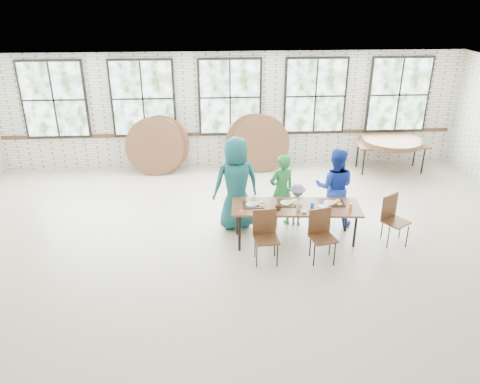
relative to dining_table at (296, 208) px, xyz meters
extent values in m
plane|color=#BDB096|center=(-1.05, -0.38, -0.69)|extent=(12.00, 12.00, 0.00)
plane|color=white|center=(-1.05, -0.38, 2.31)|extent=(12.00, 12.00, 0.00)
plane|color=silver|center=(-1.05, 4.12, 0.81)|extent=(12.00, 0.00, 12.00)
plane|color=silver|center=(-1.05, -4.88, 0.81)|extent=(12.00, 0.00, 12.00)
cube|color=#422819|center=(-1.05, 4.09, 0.21)|extent=(11.80, 0.05, 0.08)
cube|color=black|center=(-5.45, 4.06, 1.19)|extent=(1.62, 0.05, 1.97)
cube|color=white|center=(-5.45, 4.03, 1.19)|extent=(1.50, 0.01, 1.85)
cube|color=black|center=(-3.25, 4.06, 1.19)|extent=(1.62, 0.05, 1.97)
cube|color=white|center=(-3.25, 4.03, 1.19)|extent=(1.50, 0.01, 1.85)
cube|color=black|center=(-1.05, 4.06, 1.19)|extent=(1.62, 0.05, 1.97)
cube|color=white|center=(-1.05, 4.03, 1.19)|extent=(1.50, 0.01, 1.85)
cube|color=black|center=(1.15, 4.06, 1.19)|extent=(1.62, 0.05, 1.97)
cube|color=white|center=(1.15, 4.03, 1.19)|extent=(1.50, 0.01, 1.85)
cube|color=black|center=(3.35, 4.06, 1.19)|extent=(1.62, 0.05, 1.97)
cube|color=white|center=(3.35, 4.03, 1.19)|extent=(1.50, 0.01, 1.85)
cube|color=brown|center=(0.00, 0.00, 0.03)|extent=(2.46, 1.00, 0.04)
cylinder|color=black|center=(-1.08, -0.30, -0.34)|extent=(0.05, 0.05, 0.70)
cylinder|color=black|center=(-1.08, 0.30, -0.34)|extent=(0.05, 0.05, 0.70)
cylinder|color=black|center=(1.08, -0.30, -0.34)|extent=(0.05, 0.05, 0.70)
cylinder|color=black|center=(1.08, 0.30, -0.34)|extent=(0.05, 0.05, 0.70)
cube|color=#502F1A|center=(-0.63, -0.71, -0.24)|extent=(0.45, 0.44, 0.03)
cube|color=#502F1A|center=(-0.65, -0.52, 0.01)|extent=(0.42, 0.07, 0.50)
cylinder|color=black|center=(-0.81, -0.88, -0.47)|extent=(0.02, 0.02, 0.44)
cylinder|color=black|center=(-0.81, -0.54, -0.47)|extent=(0.02, 0.02, 0.44)
cylinder|color=black|center=(-0.45, -0.88, -0.47)|extent=(0.02, 0.02, 0.44)
cylinder|color=black|center=(-0.45, -0.54, -0.47)|extent=(0.02, 0.02, 0.44)
cube|color=#502F1A|center=(0.37, -0.74, -0.24)|extent=(0.50, 0.48, 0.03)
cube|color=#502F1A|center=(0.33, -0.55, 0.01)|extent=(0.42, 0.12, 0.50)
cylinder|color=black|center=(0.19, -0.91, -0.47)|extent=(0.02, 0.02, 0.44)
cylinder|color=black|center=(0.19, -0.57, -0.47)|extent=(0.02, 0.02, 0.44)
cylinder|color=black|center=(0.55, -0.91, -0.47)|extent=(0.02, 0.02, 0.44)
cylinder|color=black|center=(0.55, -0.57, -0.47)|extent=(0.02, 0.02, 0.44)
cube|color=#502F1A|center=(1.88, -0.21, -0.24)|extent=(0.57, 0.56, 0.03)
cube|color=#502F1A|center=(1.78, -0.05, 0.01)|extent=(0.37, 0.25, 0.50)
cylinder|color=black|center=(1.70, -0.38, -0.47)|extent=(0.02, 0.02, 0.44)
cylinder|color=black|center=(1.70, -0.04, -0.47)|extent=(0.02, 0.02, 0.44)
cylinder|color=black|center=(2.06, -0.38, -0.47)|extent=(0.02, 0.02, 0.44)
cylinder|color=black|center=(2.06, -0.04, -0.47)|extent=(0.02, 0.02, 0.44)
imported|color=#184F5C|center=(-1.09, 0.65, 0.26)|extent=(1.03, 0.79, 1.89)
imported|color=#228037|center=(-0.18, 0.65, 0.08)|extent=(0.66, 0.56, 1.54)
imported|color=#151B44|center=(0.15, 0.65, -0.24)|extent=(0.67, 0.53, 0.90)
imported|color=#1835AC|center=(0.89, 0.65, 0.12)|extent=(0.93, 0.81, 1.63)
cube|color=brown|center=(3.10, 3.46, 0.03)|extent=(1.81, 0.78, 0.04)
cylinder|color=black|center=(2.32, 3.19, -0.34)|extent=(0.04, 0.04, 0.70)
cylinder|color=black|center=(2.32, 3.74, -0.34)|extent=(0.04, 0.04, 0.70)
cylinder|color=black|center=(3.88, 3.19, -0.34)|extent=(0.04, 0.04, 0.70)
cylinder|color=black|center=(3.88, 3.74, -0.34)|extent=(0.04, 0.04, 0.70)
cube|color=black|center=(-0.77, 0.09, 0.06)|extent=(0.44, 0.33, 0.02)
cube|color=black|center=(-0.11, 0.11, 0.06)|extent=(0.44, 0.33, 0.02)
cube|color=black|center=(0.71, 0.06, 0.06)|extent=(0.44, 0.33, 0.02)
cylinder|color=black|center=(-0.37, -0.14, 0.10)|extent=(0.09, 0.09, 0.09)
cube|color=red|center=(0.02, -0.18, 0.11)|extent=(0.06, 0.07, 0.11)
cylinder|color=blue|center=(0.29, -0.07, 0.10)|extent=(0.07, 0.07, 0.10)
cylinder|color=orange|center=(0.98, -0.19, 0.11)|extent=(0.07, 0.07, 0.11)
cylinder|color=white|center=(0.45, -0.23, 0.10)|extent=(0.17, 0.17, 0.10)
ellipsoid|color=white|center=(-0.58, -0.19, 0.08)|extent=(0.11, 0.11, 0.05)
ellipsoid|color=white|center=(0.10, -0.28, 0.08)|extent=(0.11, 0.11, 0.05)
ellipsoid|color=white|center=(0.58, -0.04, 0.08)|extent=(0.11, 0.11, 0.05)
cylinder|color=brown|center=(3.10, 3.46, 0.07)|extent=(1.50, 1.50, 0.04)
cylinder|color=brown|center=(3.10, 3.46, 0.12)|extent=(1.50, 1.50, 0.04)
cylinder|color=brown|center=(3.10, 3.46, 0.16)|extent=(1.50, 1.50, 0.04)
cylinder|color=brown|center=(-2.87, 3.78, 0.05)|extent=(1.50, 0.38, 1.47)
cylinder|color=brown|center=(-3.00, 3.68, 0.05)|extent=(1.50, 0.44, 1.46)
cylinder|color=brown|center=(-0.44, 3.78, 0.05)|extent=(1.50, 0.25, 1.49)
cylinder|color=brown|center=(-0.28, 3.68, 0.05)|extent=(1.50, 0.37, 1.47)
camera|label=1|loc=(-1.54, -7.77, 3.92)|focal=35.00mm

